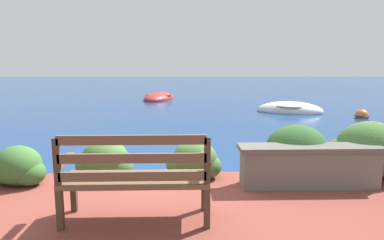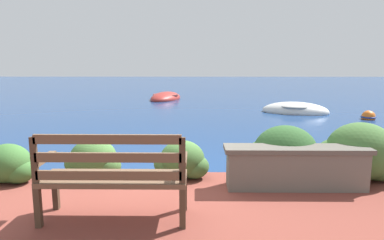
{
  "view_description": "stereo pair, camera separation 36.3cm",
  "coord_description": "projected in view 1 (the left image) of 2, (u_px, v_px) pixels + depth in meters",
  "views": [
    {
      "loc": [
        0.41,
        -4.81,
        1.8
      ],
      "look_at": [
        0.66,
        3.94,
        0.33
      ],
      "focal_mm": 32.0,
      "sensor_mm": 36.0,
      "label": 1
    },
    {
      "loc": [
        0.78,
        -4.82,
        1.8
      ],
      "look_at": [
        0.66,
        3.94,
        0.33
      ],
      "focal_mm": 32.0,
      "sensor_mm": 36.0,
      "label": 2
    }
  ],
  "objects": [
    {
      "name": "hedge_clump_far_right",
      "position": [
        295.0,
        154.0,
        4.76
      ],
      "size": [
        1.09,
        0.79,
        0.74
      ],
      "color": "#2D5628",
      "rests_on": "patio_terrace"
    },
    {
      "name": "rowboat_nearest",
      "position": [
        290.0,
        110.0,
        12.63
      ],
      "size": [
        2.66,
        2.0,
        0.69
      ],
      "rotation": [
        0.0,
        0.0,
        5.93
      ],
      "color": "silver",
      "rests_on": "ground_plane"
    },
    {
      "name": "ground_plane",
      "position": [
        155.0,
        187.0,
        5.03
      ],
      "size": [
        80.0,
        80.0,
        0.0
      ],
      "color": "navy"
    },
    {
      "name": "rowboat_mid",
      "position": [
        159.0,
        98.0,
        16.97
      ],
      "size": [
        1.88,
        2.82,
        0.65
      ],
      "rotation": [
        0.0,
        0.0,
        4.45
      ],
      "color": "#9E2D28",
      "rests_on": "ground_plane"
    },
    {
      "name": "park_bench",
      "position": [
        135.0,
        175.0,
        3.38
      ],
      "size": [
        1.47,
        0.48,
        0.93
      ],
      "rotation": [
        0.0,
        0.0,
        -0.08
      ],
      "color": "#433123",
      "rests_on": "patio_terrace"
    },
    {
      "name": "mooring_buoy",
      "position": [
        362.0,
        116.0,
        11.26
      ],
      "size": [
        0.47,
        0.47,
        0.42
      ],
      "color": "orange",
      "rests_on": "ground_plane"
    },
    {
      "name": "hedge_clump_right",
      "position": [
        194.0,
        162.0,
        4.75
      ],
      "size": [
        0.77,
        0.56,
        0.53
      ],
      "color": "#426B33",
      "rests_on": "patio_terrace"
    },
    {
      "name": "hedge_clump_left",
      "position": [
        17.0,
        168.0,
        4.47
      ],
      "size": [
        0.77,
        0.55,
        0.52
      ],
      "color": "#38662D",
      "rests_on": "patio_terrace"
    },
    {
      "name": "hedge_clump_centre",
      "position": [
        104.0,
        162.0,
        4.7
      ],
      "size": [
        0.81,
        0.58,
        0.55
      ],
      "color": "#426B33",
      "rests_on": "patio_terrace"
    },
    {
      "name": "stone_wall",
      "position": [
        309.0,
        166.0,
        4.4
      ],
      "size": [
        1.82,
        0.39,
        0.54
      ],
      "color": "#666056",
      "rests_on": "patio_terrace"
    },
    {
      "name": "hedge_clump_extra",
      "position": [
        368.0,
        153.0,
        4.77
      ],
      "size": [
        1.16,
        0.83,
        0.79
      ],
      "color": "#426B33",
      "rests_on": "patio_terrace"
    }
  ]
}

